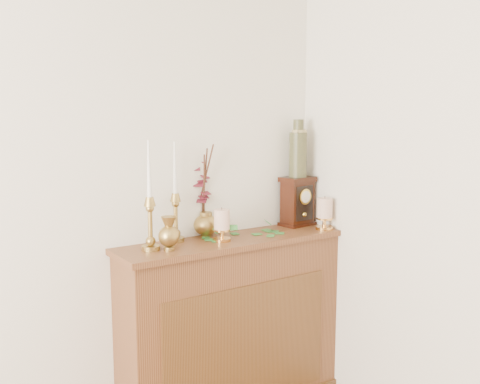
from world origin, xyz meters
TOP-DOWN VIEW (x-y plane):
  - console_shelf at (1.40, 2.10)m, footprint 1.24×0.34m
  - candlestick_left at (0.95, 2.11)m, footprint 0.09×0.09m
  - candlestick_center at (1.13, 2.20)m, footprint 0.08×0.08m
  - bud_vase at (1.02, 2.05)m, footprint 0.10×0.10m
  - ginger_jar at (1.31, 2.24)m, footprint 0.20×0.21m
  - pillar_candle_left at (1.32, 2.08)m, footprint 0.09×0.09m
  - pillar_candle_right at (1.94, 2.00)m, footprint 0.10×0.10m
  - ivy_garland at (1.43, 2.09)m, footprint 0.40×0.19m
  - mantel_clock at (1.89, 2.17)m, footprint 0.20×0.15m
  - ceramic_vase at (1.89, 2.17)m, footprint 0.10×0.10m

SIDE VIEW (x-z plane):
  - console_shelf at x=1.40m, z-range -0.03..0.90m
  - ivy_garland at x=1.43m, z-range 0.91..0.98m
  - bud_vase at x=1.02m, z-range 0.93..1.09m
  - pillar_candle_left at x=1.32m, z-range 0.93..1.11m
  - pillar_candle_right at x=1.94m, z-range 0.93..1.12m
  - mantel_clock at x=1.89m, z-range 0.93..1.21m
  - candlestick_center at x=1.13m, z-range 0.84..1.34m
  - candlestick_left at x=0.95m, z-range 0.84..1.36m
  - ginger_jar at x=1.31m, z-range 0.91..1.39m
  - ceramic_vase at x=1.89m, z-range 1.19..1.51m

